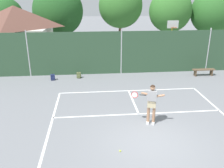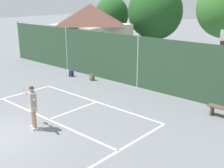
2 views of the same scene
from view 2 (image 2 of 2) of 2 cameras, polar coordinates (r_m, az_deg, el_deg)
court_markings at (r=12.45m, az=-19.21°, el=-9.15°), size 8.30×11.10×0.01m
chainlink_fence at (r=17.23m, az=5.09°, el=4.32°), size 26.09×0.09×3.21m
clubhouse_building at (r=25.66m, az=-4.21°, el=10.47°), size 5.74×5.61×4.64m
tennis_player at (r=12.16m, az=-15.35°, el=-3.75°), size 1.41×0.41×1.85m
backpack_navy at (r=20.00m, az=-8.02°, el=2.04°), size 0.31×0.29×0.46m
backpack_olive at (r=18.93m, az=-3.95°, el=1.32°), size 0.30×0.27×0.46m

